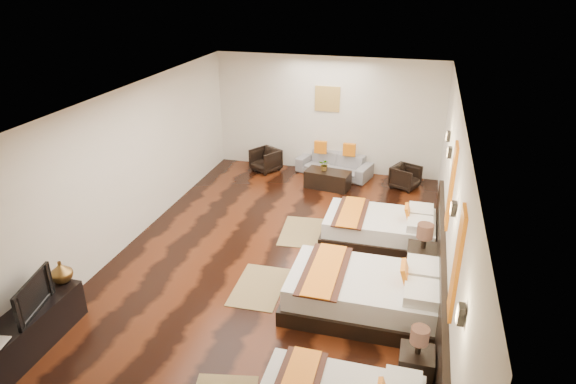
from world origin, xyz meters
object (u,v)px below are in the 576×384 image
(bed_far, at_px, (381,228))
(nightstand_b, at_px, (422,258))
(sofa, at_px, (334,164))
(armchair_right, at_px, (406,177))
(table_plant, at_px, (325,165))
(coffee_table, at_px, (328,179))
(tv, at_px, (28,295))
(tv_console, at_px, (26,333))
(armchair_left, at_px, (266,160))
(figurine, at_px, (61,272))
(bed_mid, at_px, (367,293))
(nightstand_a, at_px, (416,364))

(bed_far, height_order, nightstand_b, nightstand_b)
(bed_far, xyz_separation_m, sofa, (-1.42, 3.01, -0.00))
(bed_far, bearing_deg, armchair_right, 83.41)
(bed_far, relative_size, table_plant, 7.33)
(armchair_right, bearing_deg, nightstand_b, -148.77)
(sofa, bearing_deg, coffee_table, -74.68)
(nightstand_b, height_order, armchair_right, nightstand_b)
(tv, xyz_separation_m, table_plant, (2.64, 6.26, -0.26))
(tv_console, relative_size, armchair_left, 2.90)
(figurine, bearing_deg, bed_far, 38.58)
(tv, relative_size, figurine, 2.65)
(figurine, distance_m, sofa, 6.95)
(armchair_left, height_order, coffee_table, armchair_left)
(sofa, xyz_separation_m, coffee_table, (-0.00, -0.82, -0.06))
(tv, relative_size, sofa, 0.48)
(bed_mid, xyz_separation_m, armchair_right, (0.30, 4.77, -0.04))
(coffee_table, distance_m, table_plant, 0.35)
(coffee_table, relative_size, table_plant, 3.58)
(bed_far, height_order, sofa, bed_far)
(figurine, bearing_deg, nightstand_a, -0.61)
(tv, bearing_deg, bed_mid, -77.61)
(tv, xyz_separation_m, figurine, (-0.05, 0.69, -0.09))
(armchair_right, xyz_separation_m, table_plant, (-1.81, -0.41, 0.27))
(sofa, height_order, table_plant, table_plant)
(bed_mid, distance_m, nightstand_b, 1.36)
(tv, distance_m, sofa, 7.58)
(tv, bearing_deg, tv_console, 146.60)
(armchair_right, bearing_deg, table_plant, 127.03)
(bed_far, bearing_deg, table_plant, 124.17)
(bed_mid, xyz_separation_m, armchair_left, (-3.12, 4.96, -0.02))
(tv_console, xyz_separation_m, sofa, (2.77, 7.18, -0.01))
(figurine, bearing_deg, bed_mid, 16.07)
(figurine, relative_size, sofa, 0.18)
(tv_console, xyz_separation_m, armchair_right, (4.50, 6.80, -0.01))
(nightstand_a, distance_m, sofa, 6.77)
(tv, bearing_deg, armchair_right, -45.92)
(armchair_left, bearing_deg, nightstand_b, -13.56)
(bed_far, distance_m, nightstand_b, 1.25)
(sofa, xyz_separation_m, table_plant, (-0.09, -0.79, 0.28))
(nightstand_a, height_order, figurine, figurine)
(tv, height_order, armchair_right, tv)
(nightstand_a, distance_m, table_plant, 6.06)
(nightstand_a, xyz_separation_m, armchair_left, (-3.87, 6.22, -0.00))
(figurine, height_order, armchair_left, figurine)
(tv, height_order, table_plant, tv)
(bed_mid, distance_m, figurine, 4.39)
(bed_far, distance_m, coffee_table, 2.62)
(table_plant, bearing_deg, sofa, 83.86)
(figurine, relative_size, armchair_right, 0.55)
(tv, height_order, armchair_left, tv)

